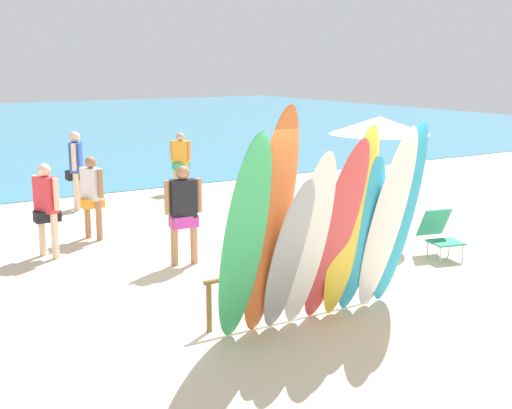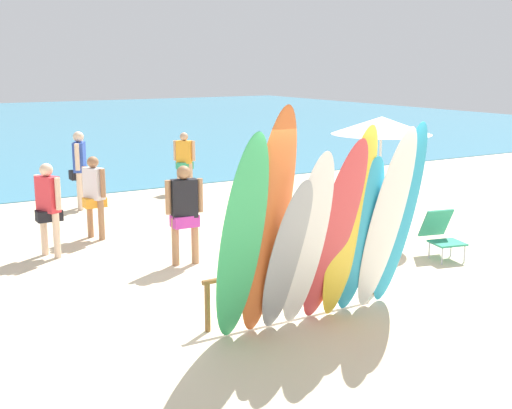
{
  "view_description": "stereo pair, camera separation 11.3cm",
  "coord_description": "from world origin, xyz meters",
  "px_view_note": "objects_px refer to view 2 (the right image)",
  "views": [
    {
      "loc": [
        -4.83,
        -6.82,
        3.19
      ],
      "look_at": [
        0.0,
        1.06,
        1.23
      ],
      "focal_mm": 47.36,
      "sensor_mm": 36.0,
      "label": 1
    },
    {
      "loc": [
        -4.73,
        -6.88,
        3.19
      ],
      "look_at": [
        0.0,
        1.06,
        1.23
      ],
      "focal_mm": 47.36,
      "sensor_mm": 36.0,
      "label": 2
    }
  ],
  "objects_px": {
    "surfboard_green_0": "(241,242)",
    "surfboard_teal_8": "(399,216)",
    "surfboard_rack": "(298,274)",
    "surfboard_teal_6": "(360,237)",
    "surfboard_grey_2": "(287,257)",
    "beachgoer_strolling": "(94,192)",
    "surfboard_orange_1": "(268,226)",
    "beachgoer_photographing": "(80,165)",
    "beachgoer_by_water": "(184,158)",
    "surfboard_white_3": "(307,242)",
    "beachgoer_midbeach": "(48,203)",
    "surfboard_white_7": "(386,222)",
    "beach_chair_red": "(351,231)",
    "surfboard_red_4": "(334,233)",
    "surfboard_yellow_5": "(349,225)",
    "beachgoer_near_rack": "(184,208)",
    "beach_umbrella": "(381,126)",
    "beach_chair_blue": "(441,233)"
  },
  "relations": [
    {
      "from": "surfboard_green_0",
      "to": "surfboard_teal_8",
      "type": "height_order",
      "value": "surfboard_green_0"
    },
    {
      "from": "surfboard_rack",
      "to": "surfboard_teal_6",
      "type": "height_order",
      "value": "surfboard_teal_6"
    },
    {
      "from": "surfboard_grey_2",
      "to": "beachgoer_strolling",
      "type": "relative_size",
      "value": 1.35
    },
    {
      "from": "surfboard_orange_1",
      "to": "beachgoer_photographing",
      "type": "bearing_deg",
      "value": 86.44
    },
    {
      "from": "beachgoer_by_water",
      "to": "surfboard_teal_6",
      "type": "bearing_deg",
      "value": -58.22
    },
    {
      "from": "surfboard_white_3",
      "to": "beachgoer_photographing",
      "type": "relative_size",
      "value": 1.39
    },
    {
      "from": "beachgoer_photographing",
      "to": "surfboard_orange_1",
      "type": "bearing_deg",
      "value": 23.85
    },
    {
      "from": "beachgoer_midbeach",
      "to": "surfboard_rack",
      "type": "bearing_deg",
      "value": 0.77
    },
    {
      "from": "surfboard_white_7",
      "to": "beach_chair_red",
      "type": "bearing_deg",
      "value": 63.11
    },
    {
      "from": "beachgoer_midbeach",
      "to": "beachgoer_strolling",
      "type": "relative_size",
      "value": 1.03
    },
    {
      "from": "surfboard_grey_2",
      "to": "surfboard_teal_6",
      "type": "xyz_separation_m",
      "value": [
        1.13,
        0.06,
        0.08
      ]
    },
    {
      "from": "surfboard_red_4",
      "to": "surfboard_teal_8",
      "type": "height_order",
      "value": "surfboard_teal_8"
    },
    {
      "from": "surfboard_green_0",
      "to": "beachgoer_midbeach",
      "type": "relative_size",
      "value": 1.68
    },
    {
      "from": "surfboard_yellow_5",
      "to": "beachgoer_midbeach",
      "type": "bearing_deg",
      "value": 111.73
    },
    {
      "from": "surfboard_green_0",
      "to": "surfboard_teal_6",
      "type": "relative_size",
      "value": 1.2
    },
    {
      "from": "surfboard_green_0",
      "to": "beachgoer_near_rack",
      "type": "bearing_deg",
      "value": 79.61
    },
    {
      "from": "surfboard_teal_6",
      "to": "beachgoer_near_rack",
      "type": "distance_m",
      "value": 3.35
    },
    {
      "from": "surfboard_white_3",
      "to": "beach_umbrella",
      "type": "bearing_deg",
      "value": 43.56
    },
    {
      "from": "surfboard_teal_8",
      "to": "beach_chair_red",
      "type": "distance_m",
      "value": 2.68
    },
    {
      "from": "surfboard_red_4",
      "to": "surfboard_grey_2",
      "type": "bearing_deg",
      "value": 172.17
    },
    {
      "from": "beach_chair_blue",
      "to": "surfboard_grey_2",
      "type": "bearing_deg",
      "value": -147.4
    },
    {
      "from": "beachgoer_strolling",
      "to": "beachgoer_photographing",
      "type": "distance_m",
      "value": 2.74
    },
    {
      "from": "surfboard_rack",
      "to": "surfboard_red_4",
      "type": "height_order",
      "value": "surfboard_red_4"
    },
    {
      "from": "surfboard_rack",
      "to": "surfboard_white_3",
      "type": "relative_size",
      "value": 1.15
    },
    {
      "from": "beachgoer_midbeach",
      "to": "beachgoer_near_rack",
      "type": "bearing_deg",
      "value": 22.27
    },
    {
      "from": "surfboard_orange_1",
      "to": "beachgoer_strolling",
      "type": "height_order",
      "value": "surfboard_orange_1"
    },
    {
      "from": "beachgoer_photographing",
      "to": "surfboard_teal_6",
      "type": "bearing_deg",
      "value": 33.42
    },
    {
      "from": "surfboard_red_4",
      "to": "beachgoer_photographing",
      "type": "xyz_separation_m",
      "value": [
        -0.61,
        8.35,
        -0.2
      ]
    },
    {
      "from": "surfboard_green_0",
      "to": "beachgoer_strolling",
      "type": "bearing_deg",
      "value": 92.67
    },
    {
      "from": "beachgoer_by_water",
      "to": "beachgoer_midbeach",
      "type": "bearing_deg",
      "value": -94.01
    },
    {
      "from": "surfboard_white_3",
      "to": "beach_chair_blue",
      "type": "height_order",
      "value": "surfboard_white_3"
    },
    {
      "from": "surfboard_white_7",
      "to": "beachgoer_near_rack",
      "type": "distance_m",
      "value": 3.58
    },
    {
      "from": "beachgoer_strolling",
      "to": "surfboard_red_4",
      "type": "bearing_deg",
      "value": 167.68
    },
    {
      "from": "surfboard_rack",
      "to": "surfboard_white_7",
      "type": "distance_m",
      "value": 1.31
    },
    {
      "from": "surfboard_teal_6",
      "to": "surfboard_white_3",
      "type": "bearing_deg",
      "value": -169.34
    },
    {
      "from": "surfboard_teal_8",
      "to": "beach_chair_blue",
      "type": "distance_m",
      "value": 2.82
    },
    {
      "from": "surfboard_white_3",
      "to": "beachgoer_near_rack",
      "type": "height_order",
      "value": "surfboard_white_3"
    },
    {
      "from": "surfboard_orange_1",
      "to": "beachgoer_photographing",
      "type": "height_order",
      "value": "surfboard_orange_1"
    },
    {
      "from": "surfboard_green_0",
      "to": "beachgoer_midbeach",
      "type": "xyz_separation_m",
      "value": [
        -0.89,
        4.89,
        -0.35
      ]
    },
    {
      "from": "surfboard_teal_6",
      "to": "surfboard_white_7",
      "type": "distance_m",
      "value": 0.37
    },
    {
      "from": "beachgoer_midbeach",
      "to": "beach_chair_red",
      "type": "relative_size",
      "value": 1.95
    },
    {
      "from": "surfboard_rack",
      "to": "beach_chair_blue",
      "type": "bearing_deg",
      "value": 13.81
    },
    {
      "from": "surfboard_yellow_5",
      "to": "beachgoer_near_rack",
      "type": "distance_m",
      "value": 3.38
    },
    {
      "from": "beachgoer_by_water",
      "to": "beach_chair_blue",
      "type": "bearing_deg",
      "value": -38.27
    },
    {
      "from": "beachgoer_near_rack",
      "to": "surfboard_white_7",
      "type": "bearing_deg",
      "value": -58.51
    },
    {
      "from": "surfboard_yellow_5",
      "to": "beach_umbrella",
      "type": "distance_m",
      "value": 4.42
    },
    {
      "from": "beachgoer_near_rack",
      "to": "surfboard_yellow_5",
      "type": "bearing_deg",
      "value": -66.64
    },
    {
      "from": "surfboard_orange_1",
      "to": "surfboard_teal_6",
      "type": "height_order",
      "value": "surfboard_orange_1"
    },
    {
      "from": "surfboard_teal_6",
      "to": "surfboard_white_7",
      "type": "relative_size",
      "value": 0.85
    },
    {
      "from": "surfboard_green_0",
      "to": "beach_chair_blue",
      "type": "bearing_deg",
      "value": 21.91
    }
  ]
}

